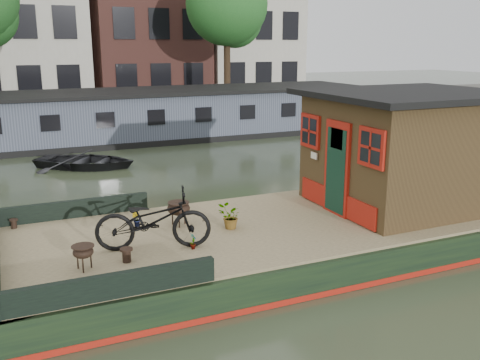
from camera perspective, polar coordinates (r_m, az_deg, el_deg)
name	(u,v)px	position (r m, az deg, el deg)	size (l,w,h in m)	color
ground	(316,246)	(11.10, 8.13, -7.03)	(120.00, 120.00, 0.00)	#323B25
houseboat_hull	(258,243)	(10.39, 1.90, -6.78)	(14.01, 4.02, 0.60)	black
houseboat_deck	(317,217)	(10.89, 8.24, -3.96)	(11.80, 3.80, 0.05)	tan
bow_bulwark	(52,245)	(9.29, -19.43, -6.60)	(3.00, 4.00, 0.35)	black
cabin	(408,148)	(11.87, 17.45, 3.29)	(4.00, 3.50, 2.42)	black
bicycle	(153,220)	(9.07, -9.24, -4.24)	(0.67, 1.93, 1.01)	black
potted_plant_b	(136,219)	(10.32, -11.02, -4.12)	(0.16, 0.13, 0.29)	brown
potted_plant_c	(230,217)	(9.98, -1.10, -3.96)	(0.42, 0.36, 0.46)	#A95631
potted_plant_e	(193,241)	(9.07, -5.04, -6.49)	(0.15, 0.10, 0.29)	brown
brazier_front	(84,258)	(8.57, -16.35, -7.95)	(0.37, 0.37, 0.39)	black
brazier_rear	(179,214)	(10.24, -6.55, -3.59)	(0.43, 0.43, 0.46)	black
bollard_port	(14,224)	(10.91, -22.98, -4.32)	(0.16, 0.16, 0.18)	black
bollard_stbd	(127,255)	(8.73, -12.01, -7.85)	(0.20, 0.20, 0.23)	black
dinghy	(85,157)	(18.60, -16.17, 2.36)	(2.40, 3.36, 0.70)	black
far_houseboat	(144,117)	(23.59, -10.21, 6.65)	(20.40, 4.40, 2.11)	#4D5466
quay	(115,112)	(29.95, -13.23, 7.08)	(60.00, 6.00, 0.90)	#47443F
tree_right	(229,8)	(30.22, -1.22, 17.85)	(4.40, 4.40, 7.40)	#332316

